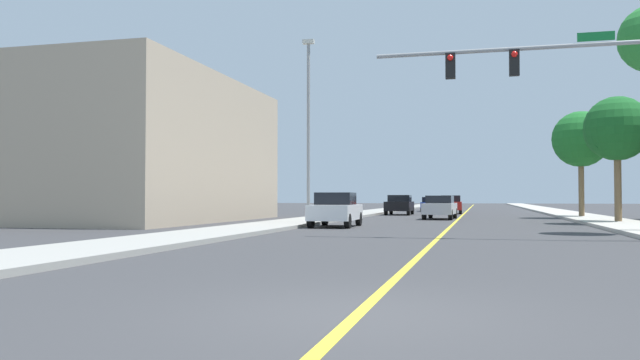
# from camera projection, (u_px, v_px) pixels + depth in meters

# --- Properties ---
(ground) EXTENTS (192.00, 192.00, 0.00)m
(ground) POSITION_uv_depth(u_px,v_px,m) (463.00, 215.00, 47.77)
(ground) COLOR #38383A
(sidewalk_left) EXTENTS (3.01, 168.00, 0.15)m
(sidewalk_left) POSITION_uv_depth(u_px,v_px,m) (363.00, 213.00, 49.70)
(sidewalk_left) COLOR #9E9B93
(sidewalk_left) RESTS_ON ground
(sidewalk_right) EXTENTS (3.01, 168.00, 0.15)m
(sidewalk_right) POSITION_uv_depth(u_px,v_px,m) (571.00, 215.00, 45.85)
(sidewalk_right) COLOR #B2ADA3
(sidewalk_right) RESTS_ON ground
(lane_marking_center) EXTENTS (0.16, 144.00, 0.01)m
(lane_marking_center) POSITION_uv_depth(u_px,v_px,m) (463.00, 215.00, 47.77)
(lane_marking_center) COLOR yellow
(lane_marking_center) RESTS_ON ground
(building_left_near) EXTENTS (14.57, 17.28, 7.96)m
(building_left_near) POSITION_uv_depth(u_px,v_px,m) (110.00, 151.00, 36.00)
(building_left_near) COLOR tan
(building_left_near) RESTS_ON ground
(traffic_signal_mast) EXTENTS (8.75, 0.36, 6.55)m
(traffic_signal_mast) POSITION_uv_depth(u_px,v_px,m) (568.00, 87.00, 19.76)
(traffic_signal_mast) COLOR gray
(traffic_signal_mast) RESTS_ON sidewalk_right
(street_lamp) EXTENTS (0.56, 0.28, 8.84)m
(street_lamp) POSITION_uv_depth(u_px,v_px,m) (308.00, 122.00, 30.30)
(street_lamp) COLOR gray
(street_lamp) RESTS_ON sidewalk_left
(palm_mid) EXTENTS (3.21, 3.21, 6.22)m
(palm_mid) POSITION_uv_depth(u_px,v_px,m) (617.00, 129.00, 31.19)
(palm_mid) COLOR brown
(palm_mid) RESTS_ON sidewalk_right
(palm_far) EXTENTS (3.55, 3.55, 6.68)m
(palm_far) POSITION_uv_depth(u_px,v_px,m) (581.00, 140.00, 39.87)
(palm_far) COLOR brown
(palm_far) RESTS_ON sidewalk_right
(car_blue) EXTENTS (1.87, 4.33, 1.37)m
(car_blue) POSITION_uv_depth(u_px,v_px,m) (431.00, 204.00, 60.00)
(car_blue) COLOR #1E389E
(car_blue) RESTS_ON ground
(car_red) EXTENTS (1.86, 4.03, 1.49)m
(car_red) POSITION_uv_depth(u_px,v_px,m) (451.00, 204.00, 51.37)
(car_red) COLOR red
(car_red) RESTS_ON ground
(car_silver) EXTENTS (1.91, 4.31, 1.44)m
(car_silver) POSITION_uv_depth(u_px,v_px,m) (440.00, 207.00, 38.33)
(car_silver) COLOR #BCBCC1
(car_silver) RESTS_ON ground
(car_white) EXTENTS (1.91, 3.89, 1.55)m
(car_white) POSITION_uv_depth(u_px,v_px,m) (336.00, 210.00, 28.29)
(car_white) COLOR white
(car_white) RESTS_ON ground
(car_black) EXTENTS (1.94, 4.22, 1.52)m
(car_black) POSITION_uv_depth(u_px,v_px,m) (400.00, 205.00, 47.96)
(car_black) COLOR black
(car_black) RESTS_ON ground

